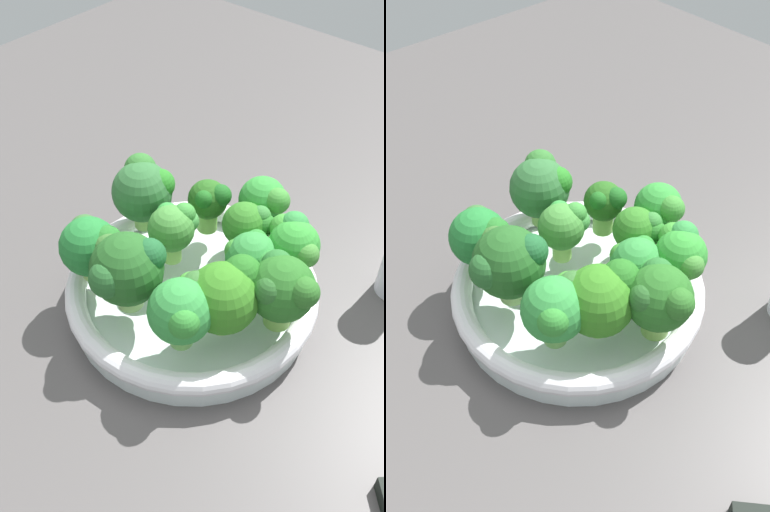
# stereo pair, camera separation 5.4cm
# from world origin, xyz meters

# --- Properties ---
(ground_plane) EXTENTS (1.30, 1.30, 0.03)m
(ground_plane) POSITION_xyz_m (0.00, 0.00, -0.01)
(ground_plane) COLOR #4F4B4B
(bowl) EXTENTS (0.25, 0.25, 0.04)m
(bowl) POSITION_xyz_m (-0.01, -0.01, 0.02)
(bowl) COLOR white
(bowl) RESTS_ON ground_plane
(broccoli_floret_0) EXTENTS (0.05, 0.06, 0.07)m
(broccoli_floret_0) POSITION_xyz_m (-0.10, 0.00, 0.08)
(broccoli_floret_0) COLOR #95CF68
(broccoli_floret_0) RESTS_ON bowl
(broccoli_floret_1) EXTENTS (0.04, 0.05, 0.06)m
(broccoli_floret_1) POSITION_xyz_m (-0.07, 0.01, 0.08)
(broccoli_floret_1) COLOR #79B051
(broccoli_floret_1) RESTS_ON bowl
(broccoli_floret_2) EXTENTS (0.06, 0.06, 0.07)m
(broccoli_floret_2) POSITION_xyz_m (0.06, 0.03, 0.08)
(broccoli_floret_2) COLOR #7CC35F
(broccoli_floret_2) RESTS_ON bowl
(broccoli_floret_3) EXTENTS (0.06, 0.06, 0.07)m
(broccoli_floret_3) POSITION_xyz_m (-0.02, 0.08, 0.08)
(broccoli_floret_3) COLOR #80BD50
(broccoli_floret_3) RESTS_ON bowl
(broccoli_floret_4) EXTENTS (0.07, 0.07, 0.08)m
(broccoli_floret_4) POSITION_xyz_m (0.06, -0.03, 0.08)
(broccoli_floret_4) COLOR #8FBE67
(broccoli_floret_4) RESTS_ON bowl
(broccoli_floret_5) EXTENTS (0.07, 0.07, 0.07)m
(broccoli_floret_5) POSITION_xyz_m (0.02, 0.05, 0.08)
(broccoli_floret_5) COLOR #91C065
(broccoli_floret_5) RESTS_ON bowl
(broccoli_floret_6) EXTENTS (0.04, 0.04, 0.06)m
(broccoli_floret_6) POSITION_xyz_m (-0.07, -0.04, 0.07)
(broccoli_floret_6) COLOR #89CA58
(broccoli_floret_6) RESTS_ON bowl
(broccoli_floret_7) EXTENTS (0.05, 0.05, 0.06)m
(broccoli_floret_7) POSITION_xyz_m (-0.02, -0.04, 0.08)
(broccoli_floret_7) COLOR #9CD961
(broccoli_floret_7) RESTS_ON bowl
(broccoli_floret_8) EXTENTS (0.05, 0.06, 0.07)m
(broccoli_floret_8) POSITION_xyz_m (-0.07, 0.06, 0.08)
(broccoli_floret_8) COLOR #77BF59
(broccoli_floret_8) RESTS_ON bowl
(broccoli_floret_9) EXTENTS (0.06, 0.06, 0.08)m
(broccoli_floret_9) POSITION_xyz_m (-0.03, -0.10, 0.08)
(broccoli_floret_9) COLOR #97CE65
(broccoli_floret_9) RESTS_ON bowl
(broccoli_floret_10) EXTENTS (0.06, 0.07, 0.07)m
(broccoli_floret_10) POSITION_xyz_m (0.05, -0.08, 0.08)
(broccoli_floret_10) COLOR #9ECD65
(broccoli_floret_10) RESTS_ON bowl
(broccoli_floret_11) EXTENTS (0.05, 0.06, 0.06)m
(broccoli_floret_11) POSITION_xyz_m (-0.04, 0.04, 0.07)
(broccoli_floret_11) COLOR #93D266
(broccoli_floret_11) RESTS_ON bowl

